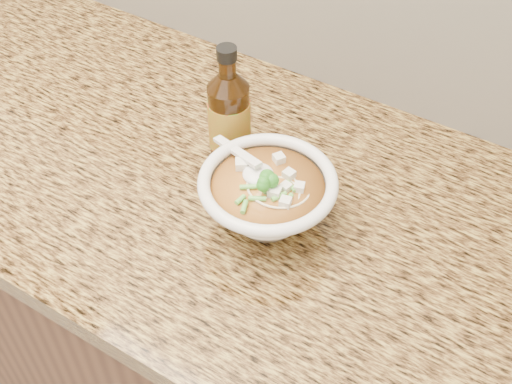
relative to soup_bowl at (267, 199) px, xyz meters
The scene contains 4 objects.
cabinet 0.65m from the soup_bowl, behind, with size 4.00×0.65×0.86m, color #341C0F.
counter_slab 0.41m from the soup_bowl, behind, with size 4.00×0.68×0.04m, color #A3863C.
soup_bowl is the anchor object (origin of this frame).
hot_sauce_bottle 0.17m from the soup_bowl, 143.22° to the left, with size 0.07×0.07×0.21m.
Camera 1 is at (0.72, 1.07, 1.64)m, focal length 45.00 mm.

